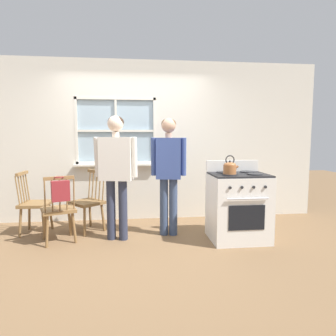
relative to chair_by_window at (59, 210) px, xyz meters
name	(u,v)px	position (x,y,z in m)	size (l,w,h in m)	color
ground_plane	(135,248)	(1.03, -0.35, -0.44)	(16.00, 16.00, 0.00)	brown
wall_back	(135,142)	(1.04, 1.05, 0.90)	(6.40, 0.16, 2.70)	silver
chair_by_window	(59,210)	(0.00, 0.00, 0.00)	(0.54, 0.53, 0.92)	olive
chair_near_wall	(34,204)	(-0.45, 0.42, 0.00)	(0.42, 0.43, 0.92)	olive
chair_center_cluster	(88,203)	(0.33, 0.45, 0.00)	(0.58, 0.58, 0.92)	olive
person_elderly_left	(116,164)	(0.78, 0.01, 0.62)	(0.60, 0.30, 1.71)	#2D3347
person_teen_center	(169,165)	(1.51, 0.12, 0.58)	(0.51, 0.26, 1.69)	#384766
stove	(238,206)	(2.44, -0.19, 0.04)	(0.77, 0.68, 1.08)	white
kettle	(230,167)	(2.27, -0.32, 0.59)	(0.21, 0.17, 0.25)	#A86638
potted_plant	(125,158)	(0.88, 0.96, 0.64)	(0.15, 0.15, 0.35)	#935B3D
handbag	(60,190)	(0.09, -0.22, 0.31)	(0.24, 0.24, 0.31)	maroon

